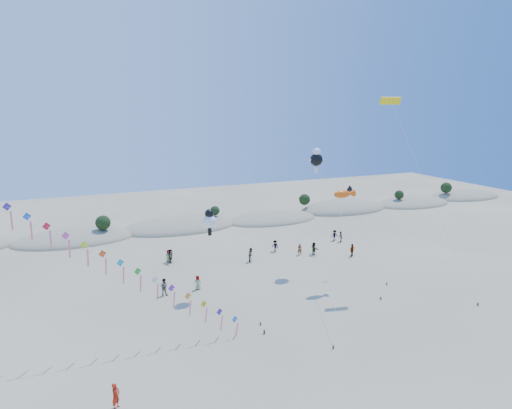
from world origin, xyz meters
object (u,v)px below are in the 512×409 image
at_px(parafoil_kite, 392,105).
at_px(fish_kite, 344,194).
at_px(flyer_foreground, 116,396).
at_px(kite_train, 19,214).

bearing_deg(parafoil_kite, fish_kite, 171.63).
xyz_separation_m(parafoil_kite, flyer_foreground, (-30.15, -11.41, -18.54)).
xyz_separation_m(kite_train, fish_kite, (30.48, 2.92, -1.38)).
height_order(kite_train, flyer_foreground, kite_train).
height_order(fish_kite, flyer_foreground, fish_kite).
xyz_separation_m(kite_train, parafoil_kite, (35.45, 2.19, 8.06)).
bearing_deg(fish_kite, kite_train, -174.53).
bearing_deg(kite_train, fish_kite, 5.47).
relative_size(kite_train, flyer_foreground, 19.20).
distance_m(fish_kite, flyer_foreground, 29.39).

